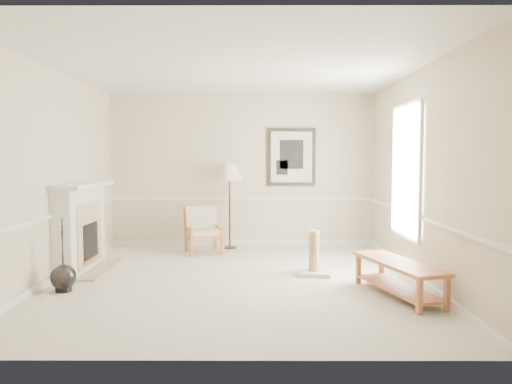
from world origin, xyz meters
TOP-DOWN VIEW (x-y plane):
  - ground at (0.00, 0.00)m, footprint 5.50×5.50m
  - room at (0.14, 0.08)m, footprint 5.04×5.54m
  - fireplace at (-2.34, 0.60)m, footprint 0.64×1.64m
  - floor_vase at (-2.15, -0.61)m, footprint 0.32×0.32m
  - armchair at (-0.67, 2.01)m, footprint 0.79×0.81m
  - floor_lamp at (-0.21, 2.40)m, footprint 0.66×0.66m
  - bench at (2.02, -0.82)m, footprint 0.86×1.58m
  - scratching_post at (1.12, 0.30)m, footprint 0.49×0.49m

SIDE VIEW (x-z plane):
  - ground at x=0.00m, z-range 0.00..0.00m
  - floor_vase at x=-2.15m, z-range -0.30..0.64m
  - scratching_post at x=1.12m, z-range -0.12..0.53m
  - bench at x=2.02m, z-range 0.07..0.50m
  - armchair at x=-0.67m, z-range 0.03..0.84m
  - fireplace at x=-2.34m, z-range -0.01..1.30m
  - floor_lamp at x=-0.21m, z-range 0.59..2.17m
  - room at x=0.14m, z-range 0.41..3.33m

